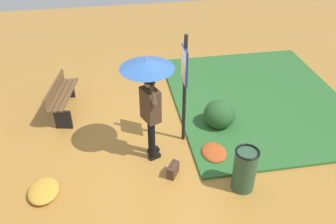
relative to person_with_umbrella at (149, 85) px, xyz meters
name	(u,v)px	position (x,y,z in m)	size (l,w,h in m)	color
ground_plane	(160,147)	(0.12, -0.21, -1.55)	(18.00, 18.00, 0.00)	#B27A33
grass_verge	(258,99)	(1.48, -2.80, -1.53)	(4.80, 4.00, 0.05)	#2D662D
person_with_umbrella	(149,85)	(0.00, 0.00, 0.00)	(0.96, 0.96, 2.04)	black
info_sign_post	(184,78)	(0.31, -0.71, -0.11)	(0.44, 0.07, 2.30)	black
handbag	(173,170)	(-0.69, -0.32, -1.42)	(0.33, 0.28, 0.37)	#4C3323
park_bench	(62,97)	(1.75, 1.77, -1.15)	(1.41, 0.65, 0.75)	black
trash_bin	(245,169)	(-1.19, -1.47, -1.13)	(0.42, 0.42, 0.83)	#2D5138
shrub_cluster	(220,114)	(0.66, -1.59, -1.27)	(0.74, 0.68, 0.61)	#285628
leaf_pile_near_person	(43,191)	(-0.77, 1.97, -1.48)	(0.66, 0.52, 0.14)	gold
leaf_pile_by_bench	(214,152)	(-0.29, -1.21, -1.49)	(0.61, 0.48, 0.13)	#B74C1E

